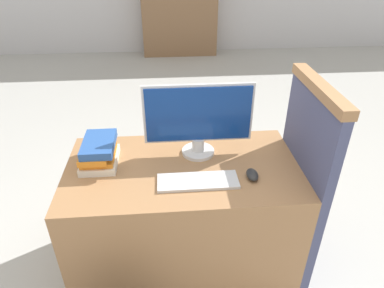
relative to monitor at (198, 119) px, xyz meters
The scene contains 6 objects.
desk 0.62m from the monitor, 127.07° to the right, with size 1.28×0.71×0.74m.
carrel_divider 0.69m from the monitor, 18.06° to the right, with size 0.07×0.60×1.23m.
monitor is the anchor object (origin of this frame).
keyboard 0.35m from the monitor, 95.75° to the right, with size 0.41×0.14×0.02m.
mouse 0.42m from the monitor, 45.49° to the right, with size 0.06×0.10×0.04m.
book_stack 0.58m from the monitor, behind, with size 0.19×0.27×0.14m.
Camera 1 is at (-0.07, -1.18, 1.83)m, focal length 32.00 mm.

